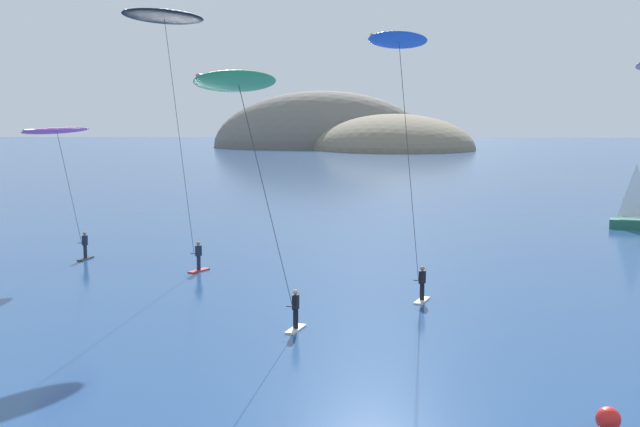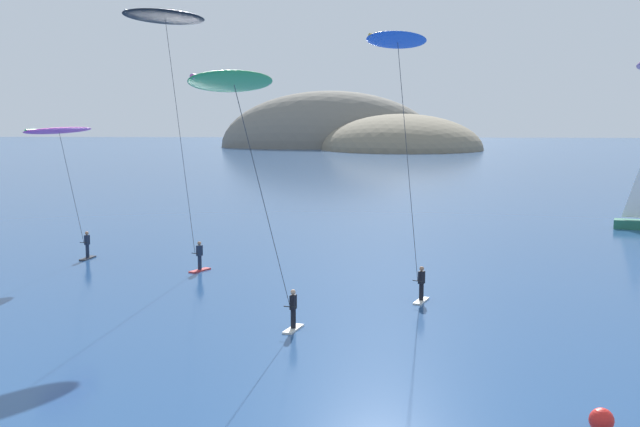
{
  "view_description": "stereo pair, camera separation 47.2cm",
  "coord_description": "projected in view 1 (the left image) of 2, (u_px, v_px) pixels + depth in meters",
  "views": [
    {
      "loc": [
        0.97,
        -11.21,
        8.87
      ],
      "look_at": [
        -1.02,
        29.75,
        3.79
      ],
      "focal_mm": 45.0,
      "sensor_mm": 36.0,
      "label": 1
    },
    {
      "loc": [
        1.44,
        -11.19,
        8.87
      ],
      "look_at": [
        -1.02,
        29.75,
        3.79
      ],
      "focal_mm": 45.0,
      "sensor_mm": 36.0,
      "label": 2
    }
  ],
  "objects": [
    {
      "name": "kitesurfer_magenta",
      "position": [
        59.0,
        139.0,
        46.34
      ],
      "size": [
        2.89,
        6.38,
        8.22
      ],
      "color": "#2D2D33",
      "rests_on": "ground"
    },
    {
      "name": "kitesurfer_green",
      "position": [
        244.0,
        103.0,
        27.49
      ],
      "size": [
        3.35,
        8.88,
        10.4
      ],
      "color": "silver",
      "rests_on": "ground"
    },
    {
      "name": "kitesurfer_black",
      "position": [
        167.0,
        35.0,
        42.4
      ],
      "size": [
        4.43,
        5.45,
        14.36
      ],
      "color": "red",
      "rests_on": "ground"
    },
    {
      "name": "headland_island",
      "position": [
        348.0,
        148.0,
        212.5
      ],
      "size": [
        68.99,
        53.34,
        30.44
      ],
      "color": "#7A705B",
      "rests_on": "ground"
    },
    {
      "name": "kitesurfer_blue",
      "position": [
        402.0,
        67.0,
        35.25
      ],
      "size": [
        3.59,
        4.86,
        12.49
      ],
      "color": "silver",
      "rests_on": "ground"
    },
    {
      "name": "marker_buoy",
      "position": [
        608.0,
        419.0,
        22.55
      ],
      "size": [
        0.7,
        0.7,
        0.7
      ],
      "primitive_type": "sphere",
      "color": "red",
      "rests_on": "ground"
    }
  ]
}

